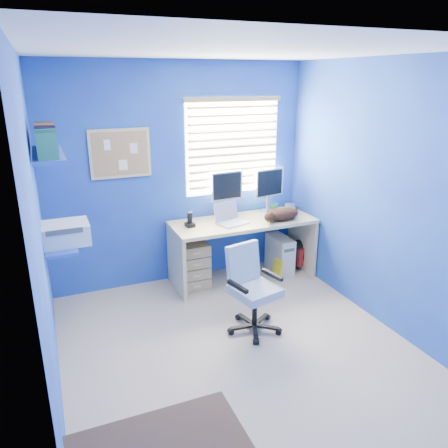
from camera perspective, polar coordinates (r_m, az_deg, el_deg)
name	(u,v)px	position (r m, az deg, el deg)	size (l,w,h in m)	color
floor	(236,346)	(4.11, 1.62, -15.67)	(3.00, 3.20, 0.00)	#C0A890
ceiling	(239,50)	(3.40, 2.03, 21.72)	(3.00, 3.20, 0.00)	white
wall_back	(180,176)	(5.01, -5.81, 6.26)	(3.00, 0.01, 2.50)	#2136A8
wall_front	(371,305)	(2.31, 18.64, -9.94)	(3.00, 0.01, 2.50)	#2136A8
wall_left	(40,240)	(3.27, -22.92, -1.95)	(0.01, 3.20, 2.50)	#2136A8
wall_right	(383,197)	(4.38, 20.03, 3.39)	(0.01, 3.20, 2.50)	#2136A8
desk	(243,250)	(5.18, 2.46, -3.43)	(1.67, 0.65, 0.74)	tan
laptop	(233,214)	(4.91, 1.14, 1.27)	(0.33, 0.26, 0.22)	silver
monitor_left	(226,194)	(5.16, 0.30, 3.97)	(0.40, 0.12, 0.54)	silver
monitor_right	(268,190)	(5.34, 5.82, 4.39)	(0.40, 0.12, 0.54)	silver
phone	(190,219)	(4.84, -4.48, 0.64)	(0.09, 0.11, 0.17)	black
mug	(274,208)	(5.42, 6.53, 2.15)	(0.10, 0.09, 0.10)	#2C774E
cd_spindle	(290,207)	(5.52, 8.60, 2.22)	(0.13, 0.13, 0.07)	silver
cat	(282,214)	(5.09, 7.60, 1.30)	(0.41, 0.22, 0.15)	black
tower_pc	(280,254)	(5.50, 7.29, -3.88)	(0.19, 0.44, 0.45)	beige
drawer_boxes	(193,265)	(5.03, -4.07, -5.42)	(0.35, 0.28, 0.54)	tan
yellow_book	(277,269)	(5.31, 6.99, -5.92)	(0.03, 0.17, 0.24)	yellow
backpack	(298,254)	(5.62, 9.67, -3.87)	(0.32, 0.25, 0.38)	black
office_chair	(252,299)	(4.22, 3.67, -9.80)	(0.58, 0.58, 0.83)	black
window_blinds	(233,147)	(5.15, 1.22, 10.08)	(1.15, 0.05, 1.10)	white
corkboard	(120,154)	(4.79, -13.39, 8.94)	(0.64, 0.02, 0.52)	tan
wall_shelves	(54,188)	(3.94, -21.28, 4.41)	(0.42, 0.90, 1.05)	#2F4DBA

